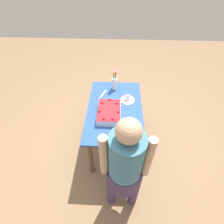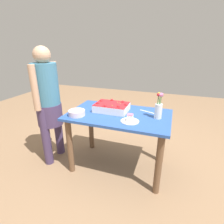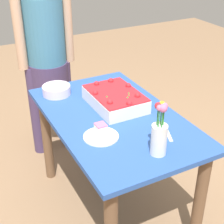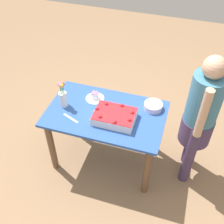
# 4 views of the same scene
# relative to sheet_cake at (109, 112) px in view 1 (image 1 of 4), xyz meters

# --- Properties ---
(ground_plane) EXTENTS (8.00, 8.00, 0.00)m
(ground_plane) POSITION_rel_sheet_cake_xyz_m (0.11, -0.07, -0.78)
(ground_plane) COLOR #906E4F
(dining_table) EXTENTS (1.19, 0.73, 0.74)m
(dining_table) POSITION_rel_sheet_cake_xyz_m (0.11, -0.07, -0.19)
(dining_table) COLOR #2C54A4
(dining_table) RESTS_ON ground_plane
(sheet_cake) EXTENTS (0.40, 0.29, 0.12)m
(sheet_cake) POSITION_rel_sheet_cake_xyz_m (0.00, 0.00, 0.00)
(sheet_cake) COLOR white
(sheet_cake) RESTS_ON dining_table
(serving_plate_with_slice) EXTENTS (0.20, 0.20, 0.08)m
(serving_plate_with_slice) POSITION_rel_sheet_cake_xyz_m (0.29, -0.24, -0.03)
(serving_plate_with_slice) COLOR white
(serving_plate_with_slice) RESTS_ON dining_table
(cake_knife) EXTENTS (0.19, 0.09, 0.00)m
(cake_knife) POSITION_rel_sheet_cake_xyz_m (0.42, 0.11, -0.05)
(cake_knife) COLOR silver
(cake_knife) RESTS_ON dining_table
(flower_vase) EXTENTS (0.08, 0.08, 0.29)m
(flower_vase) POSITION_rel_sheet_cake_xyz_m (0.56, -0.05, 0.07)
(flower_vase) COLOR white
(flower_vase) RESTS_ON dining_table
(fruit_bowl) EXTENTS (0.19, 0.19, 0.06)m
(fruit_bowl) POSITION_rel_sheet_cake_xyz_m (-0.33, -0.28, -0.02)
(fruit_bowl) COLOR silver
(fruit_bowl) RESTS_ON dining_table
(person_standing) EXTENTS (0.31, 0.45, 1.49)m
(person_standing) POSITION_rel_sheet_cake_xyz_m (-0.78, -0.19, 0.07)
(person_standing) COLOR #45355A
(person_standing) RESTS_ON ground_plane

